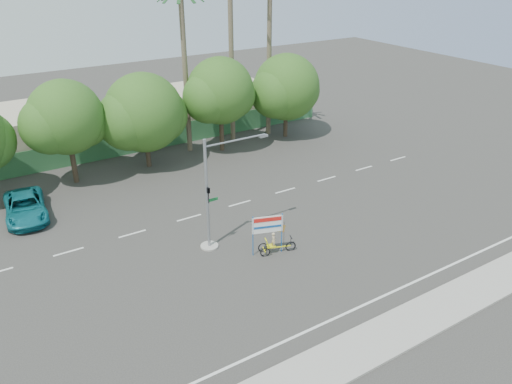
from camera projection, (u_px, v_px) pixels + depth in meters
ground at (280, 266)px, 28.79m from camera, size 120.00×120.00×0.00m
sidewalk_near at (372, 344)px, 23.06m from camera, size 50.00×2.40×0.12m
fence at (144, 140)px, 44.73m from camera, size 38.00×0.08×2.00m
building_left at (14, 135)px, 42.95m from camera, size 12.00×8.00×4.00m
building_right at (202, 106)px, 51.61m from camera, size 14.00×8.00×3.60m
tree_left at (65, 120)px, 36.92m from camera, size 6.66×5.60×8.07m
tree_center at (143, 115)px, 40.04m from camera, size 7.62×6.40×7.85m
tree_right at (220, 93)px, 43.03m from camera, size 6.90×5.80×8.36m
tree_far_right at (286, 89)px, 46.62m from camera, size 7.38×6.20×7.94m
palm_tall at (231, 26)px, 42.85m from camera, size 3.73×3.79×17.45m
palm_mid at (269, 35)px, 45.22m from camera, size 3.73×3.79×15.45m
palm_short at (184, 50)px, 41.41m from camera, size 3.73×3.79×14.45m
traffic_signal at (212, 203)px, 29.50m from camera, size 4.72×1.10×7.00m
trike_billboard at (272, 238)px, 29.56m from camera, size 2.59×1.14×2.67m
pickup_truck at (25, 207)px, 33.68m from camera, size 3.07×5.79×1.55m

